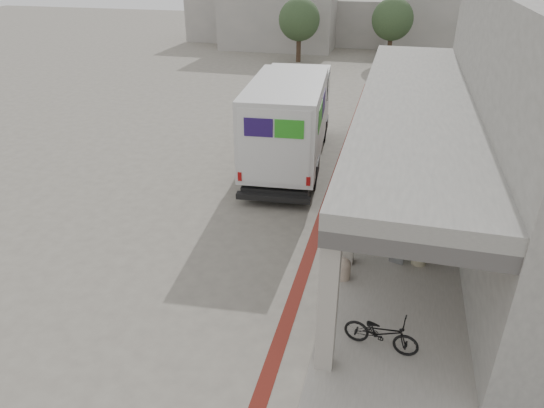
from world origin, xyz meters
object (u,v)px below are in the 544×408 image
(fedex_truck, at_px, (290,118))
(bicycle_black, at_px, (381,332))
(utility_cabinet, at_px, (449,215))
(bench, at_px, (406,240))

(fedex_truck, distance_m, bicycle_black, 11.10)
(fedex_truck, relative_size, bicycle_black, 5.32)
(utility_cabinet, bearing_deg, bicycle_black, -108.32)
(bench, bearing_deg, utility_cabinet, 68.85)
(fedex_truck, distance_m, utility_cabinet, 7.55)
(fedex_truck, bearing_deg, bicycle_black, -71.67)
(bench, height_order, utility_cabinet, utility_cabinet)
(bench, relative_size, bicycle_black, 1.18)
(fedex_truck, relative_size, utility_cabinet, 9.63)
(bench, height_order, bicycle_black, bicycle_black)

